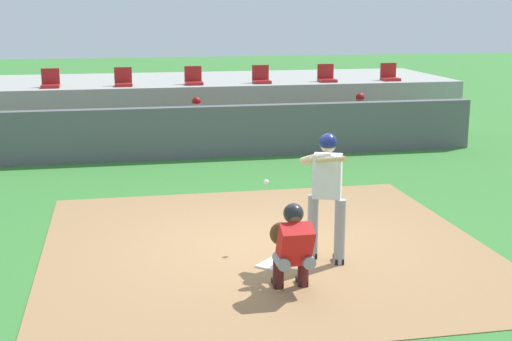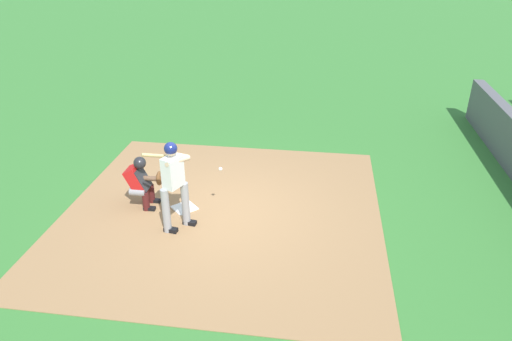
{
  "view_description": "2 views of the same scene",
  "coord_description": "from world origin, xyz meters",
  "px_view_note": "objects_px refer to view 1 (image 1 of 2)",
  "views": [
    {
      "loc": [
        -2.04,
        -9.67,
        3.46
      ],
      "look_at": [
        0.0,
        0.7,
        1.0
      ],
      "focal_mm": 49.76,
      "sensor_mm": 36.0,
      "label": 1
    },
    {
      "loc": [
        8.0,
        1.85,
        5.11
      ],
      "look_at": [
        0.0,
        0.7,
        1.0
      ],
      "focal_mm": 32.86,
      "sensor_mm": 36.0,
      "label": 2
    }
  ],
  "objects_px": {
    "dugout_player_0": "(197,123)",
    "batter_at_plate": "(326,189)",
    "stadium_seat_2": "(123,81)",
    "stadium_seat_3": "(194,79)",
    "stadium_seat_4": "(261,78)",
    "home_plate": "(277,265)",
    "stadium_seat_6": "(390,76)",
    "catcher_crouched": "(292,244)",
    "stadium_seat_5": "(327,77)",
    "dugout_player_1": "(361,118)",
    "stadium_seat_1": "(50,82)"
  },
  "relations": [
    {
      "from": "dugout_player_0",
      "to": "home_plate",
      "type": "bearing_deg",
      "value": -88.99
    },
    {
      "from": "home_plate",
      "to": "stadium_seat_3",
      "type": "height_order",
      "value": "stadium_seat_3"
    },
    {
      "from": "stadium_seat_6",
      "to": "batter_at_plate",
      "type": "bearing_deg",
      "value": -115.76
    },
    {
      "from": "home_plate",
      "to": "stadium_seat_1",
      "type": "distance_m",
      "value": 10.94
    },
    {
      "from": "batter_at_plate",
      "to": "catcher_crouched",
      "type": "relative_size",
      "value": 0.9
    },
    {
      "from": "stadium_seat_5",
      "to": "dugout_player_0",
      "type": "bearing_deg",
      "value": -152.19
    },
    {
      "from": "dugout_player_1",
      "to": "stadium_seat_1",
      "type": "distance_m",
      "value": 8.06
    },
    {
      "from": "dugout_player_0",
      "to": "stadium_seat_5",
      "type": "xyz_separation_m",
      "value": [
        3.86,
        2.03,
        0.86
      ]
    },
    {
      "from": "dugout_player_0",
      "to": "stadium_seat_3",
      "type": "relative_size",
      "value": 2.71
    },
    {
      "from": "catcher_crouched",
      "to": "dugout_player_0",
      "type": "xyz_separation_m",
      "value": [
        -0.14,
        8.99,
        0.06
      ]
    },
    {
      "from": "catcher_crouched",
      "to": "stadium_seat_1",
      "type": "distance_m",
      "value": 11.67
    },
    {
      "from": "home_plate",
      "to": "stadium_seat_5",
      "type": "bearing_deg",
      "value": 69.95
    },
    {
      "from": "dugout_player_0",
      "to": "stadium_seat_1",
      "type": "height_order",
      "value": "stadium_seat_1"
    },
    {
      "from": "catcher_crouched",
      "to": "stadium_seat_4",
      "type": "relative_size",
      "value": 4.18
    },
    {
      "from": "stadium_seat_2",
      "to": "stadium_seat_6",
      "type": "bearing_deg",
      "value": 0.0
    },
    {
      "from": "catcher_crouched",
      "to": "stadium_seat_6",
      "type": "height_order",
      "value": "stadium_seat_6"
    },
    {
      "from": "dugout_player_0",
      "to": "stadium_seat_6",
      "type": "xyz_separation_m",
      "value": [
        5.72,
        2.03,
        0.86
      ]
    },
    {
      "from": "dugout_player_0",
      "to": "stadium_seat_1",
      "type": "relative_size",
      "value": 2.71
    },
    {
      "from": "stadium_seat_1",
      "to": "stadium_seat_4",
      "type": "xyz_separation_m",
      "value": [
        5.57,
        0.0,
        0.0
      ]
    },
    {
      "from": "dugout_player_1",
      "to": "stadium_seat_3",
      "type": "relative_size",
      "value": 2.71
    },
    {
      "from": "stadium_seat_2",
      "to": "stadium_seat_3",
      "type": "height_order",
      "value": "same"
    },
    {
      "from": "dugout_player_0",
      "to": "dugout_player_1",
      "type": "relative_size",
      "value": 1.0
    },
    {
      "from": "catcher_crouched",
      "to": "stadium_seat_5",
      "type": "distance_m",
      "value": 11.67
    },
    {
      "from": "home_plate",
      "to": "stadium_seat_3",
      "type": "bearing_deg",
      "value": 90.0
    },
    {
      "from": "batter_at_plate",
      "to": "stadium_seat_6",
      "type": "xyz_separation_m",
      "value": [
        4.88,
        10.11,
        0.5
      ]
    },
    {
      "from": "batter_at_plate",
      "to": "stadium_seat_2",
      "type": "bearing_deg",
      "value": 104.15
    },
    {
      "from": "dugout_player_0",
      "to": "batter_at_plate",
      "type": "bearing_deg",
      "value": -84.09
    },
    {
      "from": "home_plate",
      "to": "stadium_seat_6",
      "type": "distance_m",
      "value": 11.7
    },
    {
      "from": "stadium_seat_1",
      "to": "stadium_seat_5",
      "type": "xyz_separation_m",
      "value": [
        7.43,
        0.0,
        0.0
      ]
    },
    {
      "from": "stadium_seat_2",
      "to": "dugout_player_0",
      "type": "bearing_deg",
      "value": -49.9
    },
    {
      "from": "stadium_seat_2",
      "to": "home_plate",
      "type": "bearing_deg",
      "value": -79.66
    },
    {
      "from": "dugout_player_0",
      "to": "stadium_seat_2",
      "type": "relative_size",
      "value": 2.71
    },
    {
      "from": "stadium_seat_2",
      "to": "stadium_seat_3",
      "type": "bearing_deg",
      "value": 0.0
    },
    {
      "from": "stadium_seat_6",
      "to": "stadium_seat_4",
      "type": "bearing_deg",
      "value": 180.0
    },
    {
      "from": "home_plate",
      "to": "stadium_seat_4",
      "type": "distance_m",
      "value": 10.46
    },
    {
      "from": "dugout_player_0",
      "to": "stadium_seat_3",
      "type": "distance_m",
      "value": 2.21
    },
    {
      "from": "stadium_seat_5",
      "to": "stadium_seat_2",
      "type": "bearing_deg",
      "value": 180.0
    },
    {
      "from": "stadium_seat_2",
      "to": "stadium_seat_5",
      "type": "height_order",
      "value": "same"
    },
    {
      "from": "batter_at_plate",
      "to": "dugout_player_1",
      "type": "relative_size",
      "value": 1.39
    },
    {
      "from": "stadium_seat_3",
      "to": "home_plate",
      "type": "bearing_deg",
      "value": -90.0
    },
    {
      "from": "catcher_crouched",
      "to": "stadium_seat_4",
      "type": "distance_m",
      "value": 11.22
    },
    {
      "from": "dugout_player_0",
      "to": "stadium_seat_5",
      "type": "distance_m",
      "value": 4.45
    },
    {
      "from": "stadium_seat_3",
      "to": "stadium_seat_4",
      "type": "xyz_separation_m",
      "value": [
        1.86,
        0.0,
        0.0
      ]
    },
    {
      "from": "stadium_seat_2",
      "to": "stadium_seat_6",
      "type": "distance_m",
      "value": 7.43
    },
    {
      "from": "dugout_player_0",
      "to": "stadium_seat_4",
      "type": "distance_m",
      "value": 2.98
    },
    {
      "from": "catcher_crouched",
      "to": "stadium_seat_6",
      "type": "bearing_deg",
      "value": 63.16
    },
    {
      "from": "home_plate",
      "to": "dugout_player_0",
      "type": "xyz_separation_m",
      "value": [
        -0.14,
        8.14,
        0.65
      ]
    },
    {
      "from": "catcher_crouched",
      "to": "stadium_seat_5",
      "type": "relative_size",
      "value": 4.18
    },
    {
      "from": "dugout_player_1",
      "to": "stadium_seat_5",
      "type": "height_order",
      "value": "stadium_seat_5"
    },
    {
      "from": "batter_at_plate",
      "to": "stadium_seat_4",
      "type": "xyz_separation_m",
      "value": [
        1.17,
        10.11,
        0.5
      ]
    }
  ]
}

